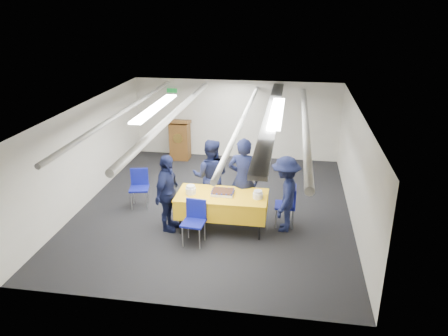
{
  "coord_description": "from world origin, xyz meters",
  "views": [
    {
      "loc": [
        1.61,
        -8.86,
        4.45
      ],
      "look_at": [
        0.23,
        -0.2,
        1.05
      ],
      "focal_mm": 35.0,
      "sensor_mm": 36.0,
      "label": 1
    }
  ],
  "objects_px": {
    "chair_right": "(289,202)",
    "sailor_c": "(167,193)",
    "sheet_cake": "(223,192)",
    "chair_near": "(195,217)",
    "podium": "(180,139)",
    "sailor_d": "(285,194)",
    "sailor_a": "(243,180)",
    "serving_table": "(222,204)",
    "sailor_b": "(211,176)",
    "chair_left": "(139,184)"
  },
  "relations": [
    {
      "from": "chair_left",
      "to": "sailor_c",
      "type": "bearing_deg",
      "value": -46.25
    },
    {
      "from": "serving_table",
      "to": "sheet_cake",
      "type": "bearing_deg",
      "value": 71.07
    },
    {
      "from": "podium",
      "to": "sailor_d",
      "type": "xyz_separation_m",
      "value": [
        3.17,
        -3.83,
        0.18
      ]
    },
    {
      "from": "sheet_cake",
      "to": "chair_near",
      "type": "bearing_deg",
      "value": -125.61
    },
    {
      "from": "podium",
      "to": "chair_right",
      "type": "distance_m",
      "value": 4.89
    },
    {
      "from": "serving_table",
      "to": "chair_right",
      "type": "height_order",
      "value": "chair_right"
    },
    {
      "from": "sheet_cake",
      "to": "chair_near",
      "type": "relative_size",
      "value": 0.53
    },
    {
      "from": "sailor_c",
      "to": "sailor_d",
      "type": "xyz_separation_m",
      "value": [
        2.34,
        0.37,
        -0.02
      ]
    },
    {
      "from": "serving_table",
      "to": "sailor_b",
      "type": "distance_m",
      "value": 0.9
    },
    {
      "from": "sheet_cake",
      "to": "chair_near",
      "type": "distance_m",
      "value": 0.82
    },
    {
      "from": "sheet_cake",
      "to": "chair_left",
      "type": "bearing_deg",
      "value": 159.34
    },
    {
      "from": "chair_right",
      "to": "chair_left",
      "type": "relative_size",
      "value": 1.0
    },
    {
      "from": "serving_table",
      "to": "sailor_a",
      "type": "xyz_separation_m",
      "value": [
        0.37,
        0.52,
        0.35
      ]
    },
    {
      "from": "chair_right",
      "to": "sailor_c",
      "type": "bearing_deg",
      "value": -166.97
    },
    {
      "from": "chair_near",
      "to": "sailor_a",
      "type": "relative_size",
      "value": 0.48
    },
    {
      "from": "serving_table",
      "to": "podium",
      "type": "height_order",
      "value": "podium"
    },
    {
      "from": "sailor_a",
      "to": "sailor_c",
      "type": "relative_size",
      "value": 1.12
    },
    {
      "from": "chair_near",
      "to": "chair_right",
      "type": "height_order",
      "value": "same"
    },
    {
      "from": "chair_near",
      "to": "podium",
      "type": "bearing_deg",
      "value": 107.76
    },
    {
      "from": "podium",
      "to": "sailor_a",
      "type": "xyz_separation_m",
      "value": [
        2.28,
        -3.49,
        0.29
      ]
    },
    {
      "from": "chair_near",
      "to": "serving_table",
      "type": "bearing_deg",
      "value": 53.62
    },
    {
      "from": "sailor_a",
      "to": "sailor_d",
      "type": "distance_m",
      "value": 0.96
    },
    {
      "from": "sailor_d",
      "to": "podium",
      "type": "bearing_deg",
      "value": -133.96
    },
    {
      "from": "serving_table",
      "to": "sailor_c",
      "type": "bearing_deg",
      "value": -169.94
    },
    {
      "from": "chair_near",
      "to": "chair_right",
      "type": "distance_m",
      "value": 2.03
    },
    {
      "from": "chair_left",
      "to": "sailor_a",
      "type": "height_order",
      "value": "sailor_a"
    },
    {
      "from": "serving_table",
      "to": "sailor_b",
      "type": "xyz_separation_m",
      "value": [
        -0.38,
        0.76,
        0.28
      ]
    },
    {
      "from": "sailor_b",
      "to": "sailor_d",
      "type": "height_order",
      "value": "sailor_b"
    },
    {
      "from": "chair_right",
      "to": "podium",
      "type": "bearing_deg",
      "value": 131.9
    },
    {
      "from": "chair_near",
      "to": "chair_left",
      "type": "distance_m",
      "value": 2.13
    },
    {
      "from": "serving_table",
      "to": "sailor_b",
      "type": "bearing_deg",
      "value": 116.3
    },
    {
      "from": "podium",
      "to": "sailor_a",
      "type": "distance_m",
      "value": 4.17
    },
    {
      "from": "sheet_cake",
      "to": "chair_right",
      "type": "bearing_deg",
      "value": 14.18
    },
    {
      "from": "chair_left",
      "to": "sailor_b",
      "type": "relative_size",
      "value": 0.52
    },
    {
      "from": "podium",
      "to": "sailor_b",
      "type": "height_order",
      "value": "sailor_b"
    },
    {
      "from": "sailor_c",
      "to": "podium",
      "type": "bearing_deg",
      "value": 18.74
    },
    {
      "from": "sailor_a",
      "to": "sailor_b",
      "type": "xyz_separation_m",
      "value": [
        -0.75,
        0.24,
        -0.07
      ]
    },
    {
      "from": "chair_right",
      "to": "chair_left",
      "type": "height_order",
      "value": "same"
    },
    {
      "from": "chair_right",
      "to": "sailor_d",
      "type": "relative_size",
      "value": 0.55
    },
    {
      "from": "sailor_c",
      "to": "sheet_cake",
      "type": "bearing_deg",
      "value": -70.77
    },
    {
      "from": "sailor_a",
      "to": "sailor_d",
      "type": "xyz_separation_m",
      "value": [
        0.89,
        -0.35,
        -0.12
      ]
    },
    {
      "from": "chair_near",
      "to": "sailor_a",
      "type": "bearing_deg",
      "value": 54.21
    },
    {
      "from": "chair_right",
      "to": "sailor_b",
      "type": "xyz_separation_m",
      "value": [
        -1.73,
        0.39,
        0.31
      ]
    },
    {
      "from": "serving_table",
      "to": "podium",
      "type": "distance_m",
      "value": 4.44
    },
    {
      "from": "chair_near",
      "to": "sailor_c",
      "type": "xyz_separation_m",
      "value": [
        -0.65,
        0.4,
        0.28
      ]
    },
    {
      "from": "podium",
      "to": "sailor_d",
      "type": "height_order",
      "value": "sailor_d"
    },
    {
      "from": "sheet_cake",
      "to": "sailor_a",
      "type": "distance_m",
      "value": 0.62
    },
    {
      "from": "chair_near",
      "to": "chair_right",
      "type": "relative_size",
      "value": 1.0
    },
    {
      "from": "sailor_c",
      "to": "sailor_d",
      "type": "height_order",
      "value": "sailor_c"
    },
    {
      "from": "chair_left",
      "to": "sailor_c",
      "type": "distance_m",
      "value": 1.41
    }
  ]
}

